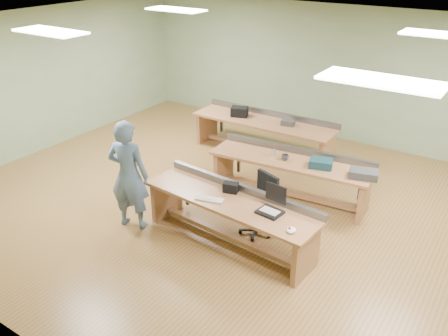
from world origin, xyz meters
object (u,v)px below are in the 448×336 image
(task_chair, at_px, (259,212))
(parts_bin_teal, at_px, (321,163))
(workbench_front, at_px, (231,210))
(laptop_base, at_px, (270,212))
(workbench_mid, at_px, (291,169))
(workbench_back, at_px, (264,129))
(parts_bin_grey, at_px, (364,174))
(mug, at_px, (285,157))
(person, at_px, (129,175))
(camera_bag, at_px, (231,187))
(drinks_can, at_px, (274,153))

(task_chair, xyz_separation_m, parts_bin_teal, (0.44, 1.31, 0.45))
(workbench_front, relative_size, laptop_base, 8.47)
(workbench_front, xyz_separation_m, workbench_mid, (0.11, 1.77, 0.00))
(workbench_back, bearing_deg, parts_bin_grey, -29.80)
(workbench_back, height_order, mug, workbench_back)
(person, distance_m, parts_bin_grey, 3.75)
(person, bearing_deg, workbench_front, -179.55)
(workbench_front, relative_size, camera_bag, 12.88)
(person, bearing_deg, parts_bin_teal, -151.60)
(workbench_back, xyz_separation_m, parts_bin_grey, (2.65, -1.46, 0.25))
(laptop_base, relative_size, task_chair, 0.35)
(workbench_mid, bearing_deg, task_chair, -90.65)
(workbench_front, bearing_deg, mug, 93.43)
(parts_bin_grey, relative_size, drinks_can, 3.52)
(workbench_mid, distance_m, laptop_base, 1.92)
(drinks_can, bearing_deg, parts_bin_grey, 2.46)
(workbench_front, bearing_deg, parts_bin_grey, 56.50)
(workbench_front, bearing_deg, drinks_can, 101.51)
(mug, bearing_deg, camera_bag, -95.85)
(workbench_mid, height_order, mug, workbench_mid)
(workbench_front, bearing_deg, laptop_base, 0.64)
(parts_bin_teal, bearing_deg, task_chair, -108.79)
(parts_bin_teal, bearing_deg, workbench_front, -110.64)
(laptop_base, relative_size, parts_bin_teal, 0.90)
(workbench_front, bearing_deg, workbench_back, 115.65)
(person, relative_size, task_chair, 1.84)
(person, distance_m, mug, 2.71)
(parts_bin_teal, xyz_separation_m, drinks_can, (-0.88, -0.05, -0.00))
(parts_bin_grey, xyz_separation_m, drinks_can, (-1.61, -0.07, 0.00))
(workbench_mid, height_order, drinks_can, drinks_can)
(person, relative_size, drinks_can, 14.03)
(person, height_order, camera_bag, person)
(laptop_base, height_order, parts_bin_grey, parts_bin_grey)
(camera_bag, distance_m, mug, 1.51)
(laptop_base, bearing_deg, mug, 116.76)
(workbench_mid, xyz_separation_m, parts_bin_grey, (1.28, 0.01, 0.26))
(camera_bag, xyz_separation_m, parts_bin_teal, (0.79, 1.59, -0.01))
(workbench_back, height_order, parts_bin_teal, parts_bin_teal)
(laptop_base, distance_m, task_chair, 0.79)
(workbench_mid, relative_size, drinks_can, 22.57)
(workbench_front, bearing_deg, camera_bag, 128.57)
(person, relative_size, laptop_base, 5.33)
(task_chair, relative_size, drinks_can, 7.63)
(person, relative_size, parts_bin_teal, 4.79)
(drinks_can, bearing_deg, workbench_front, -83.03)
(parts_bin_teal, bearing_deg, workbench_back, 142.38)
(laptop_base, relative_size, parts_bin_grey, 0.75)
(workbench_mid, distance_m, camera_bag, 1.64)
(laptop_base, bearing_deg, parts_bin_grey, 74.86)
(person, xyz_separation_m, parts_bin_teal, (2.26, 2.25, -0.09))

